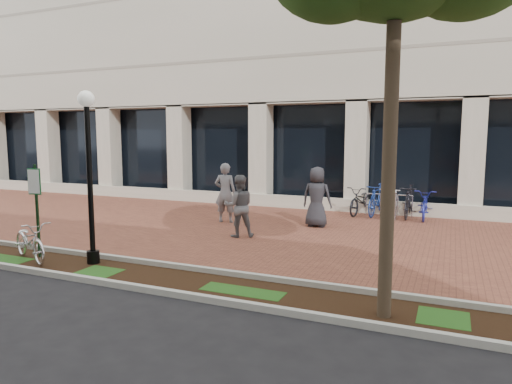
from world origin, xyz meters
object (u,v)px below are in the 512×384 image
at_px(pedestrian_mid, 239,206).
at_px(pedestrian_right, 317,197).
at_px(pedestrian_left, 225,193).
at_px(parking_sign, 36,198).
at_px(locked_bicycle, 30,241).
at_px(bike_rack_cluster, 393,202).
at_px(bollard, 395,205).
at_px(lamppost, 89,167).

xyz_separation_m(pedestrian_mid, pedestrian_right, (1.65, 2.28, 0.07)).
bearing_deg(pedestrian_right, pedestrian_left, 9.59).
bearing_deg(parking_sign, pedestrian_right, 40.24).
distance_m(pedestrian_left, pedestrian_mid, 2.27).
bearing_deg(locked_bicycle, parking_sign, 31.47).
bearing_deg(pedestrian_right, locked_bicycle, 52.82).
bearing_deg(parking_sign, pedestrian_mid, 38.44).
xyz_separation_m(locked_bicycle, bike_rack_cluster, (7.05, 9.31, 0.08)).
distance_m(bollard, bike_rack_cluster, 0.69).
height_order(pedestrian_right, bike_rack_cluster, pedestrian_right).
relative_size(pedestrian_left, bollard, 1.96).
bearing_deg(pedestrian_mid, pedestrian_left, -83.74).
height_order(parking_sign, bike_rack_cluster, parking_sign).
bearing_deg(pedestrian_mid, lamppost, 33.32).
height_order(lamppost, pedestrian_right, lamppost).
bearing_deg(bollard, pedestrian_left, -152.99).
bearing_deg(bike_rack_cluster, lamppost, -115.98).
bearing_deg(bollard, parking_sign, -130.82).
xyz_separation_m(pedestrian_left, bike_rack_cluster, (5.03, 3.31, -0.45)).
relative_size(parking_sign, pedestrian_right, 1.16).
distance_m(lamppost, pedestrian_mid, 4.45).
bearing_deg(lamppost, parking_sign, -176.17).
height_order(pedestrian_mid, bike_rack_cluster, pedestrian_mid).
xyz_separation_m(lamppost, pedestrian_right, (3.51, 6.11, -1.23)).
xyz_separation_m(pedestrian_left, pedestrian_mid, (1.36, -1.81, -0.11)).
relative_size(lamppost, pedestrian_right, 2.01).
xyz_separation_m(locked_bicycle, bollard, (7.19, 8.64, 0.05)).
xyz_separation_m(lamppost, bollard, (5.66, 8.27, -1.68)).
bearing_deg(bike_rack_cluster, bollard, -72.24).
distance_m(parking_sign, locked_bicycle, 1.00).
distance_m(parking_sign, lamppost, 1.75).
distance_m(locked_bicycle, pedestrian_right, 8.22).
distance_m(pedestrian_mid, bollard, 5.86).
bearing_deg(pedestrian_left, locked_bicycle, 61.55).
distance_m(pedestrian_left, pedestrian_right, 3.05).
bearing_deg(parking_sign, locked_bicycle, -91.49).
relative_size(lamppost, locked_bicycle, 2.15).
relative_size(pedestrian_left, pedestrian_mid, 1.12).
relative_size(pedestrian_mid, bollard, 1.75).
xyz_separation_m(lamppost, pedestrian_left, (0.49, 5.63, -1.20)).
height_order(pedestrian_left, bollard, pedestrian_left).
relative_size(locked_bicycle, pedestrian_mid, 1.01).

